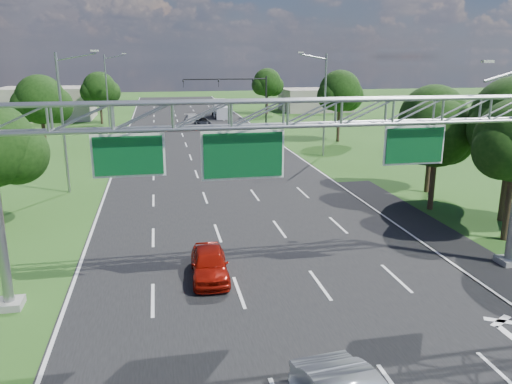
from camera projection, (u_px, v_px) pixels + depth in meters
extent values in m
plane|color=#264B16|center=(224.00, 185.00, 39.05)|extent=(220.00, 220.00, 0.00)
cube|color=black|center=(224.00, 185.00, 39.05)|extent=(18.00, 180.00, 0.02)
cube|color=black|center=(460.00, 251.00, 25.80)|extent=(3.00, 30.00, 0.02)
cube|color=gray|center=(508.00, 261.00, 24.11)|extent=(1.00, 1.00, 0.30)
cube|color=gray|center=(10.00, 304.00, 19.92)|extent=(1.00, 1.00, 0.30)
cylinder|color=gray|center=(511.00, 73.00, 21.57)|extent=(2.54, 0.12, 0.79)
cube|color=beige|center=(488.00, 61.00, 21.21)|extent=(0.50, 0.22, 0.12)
cube|color=white|center=(129.00, 156.00, 19.30)|extent=(2.80, 0.05, 1.70)
cube|color=#094921|center=(129.00, 156.00, 19.24)|extent=(2.62, 0.05, 1.52)
cube|color=white|center=(243.00, 155.00, 20.17)|extent=(3.40, 0.05, 2.00)
cube|color=#094921|center=(243.00, 155.00, 20.12)|extent=(3.22, 0.05, 1.82)
cube|color=white|center=(414.00, 145.00, 21.53)|extent=(2.80, 0.05, 1.70)
cube|color=#094921|center=(415.00, 145.00, 21.48)|extent=(2.62, 0.05, 1.52)
cylinder|color=black|center=(266.00, 100.00, 73.32)|extent=(0.24, 0.24, 7.00)
cylinder|color=black|center=(225.00, 79.00, 71.39)|extent=(12.00, 0.18, 0.18)
imported|color=black|center=(183.00, 83.00, 70.41)|extent=(0.18, 0.22, 1.10)
imported|color=black|center=(218.00, 83.00, 71.35)|extent=(0.18, 0.22, 1.10)
imported|color=black|center=(253.00, 83.00, 72.28)|extent=(0.18, 0.22, 1.10)
cylinder|color=gray|center=(63.00, 125.00, 35.59)|extent=(0.20, 0.20, 10.00)
cylinder|color=gray|center=(76.00, 57.00, 34.60)|extent=(2.78, 0.12, 0.60)
cube|color=beige|center=(95.00, 51.00, 34.74)|extent=(0.55, 0.22, 0.12)
cylinder|color=gray|center=(107.00, 92.00, 68.73)|extent=(0.20, 0.20, 10.00)
cylinder|color=gray|center=(114.00, 57.00, 67.74)|extent=(2.78, 0.12, 0.60)
cube|color=beige|center=(124.00, 54.00, 67.88)|extent=(0.55, 0.22, 0.12)
cylinder|color=gray|center=(325.00, 106.00, 49.35)|extent=(0.20, 0.20, 10.00)
cylinder|color=gray|center=(314.00, 57.00, 47.88)|extent=(2.78, 0.12, 0.60)
cube|color=beige|center=(301.00, 52.00, 47.53)|extent=(0.55, 0.22, 0.12)
cylinder|color=#2D2116|center=(508.00, 207.00, 26.88)|extent=(0.36, 0.36, 3.74)
sphere|color=black|center=(503.00, 150.00, 25.57)|extent=(3.08, 3.08, 3.08)
cylinder|color=#2D2116|center=(505.00, 187.00, 30.03)|extent=(0.36, 0.36, 4.18)
sphere|color=black|center=(499.00, 129.00, 28.60)|extent=(3.50, 3.50, 3.50)
cylinder|color=#2D2116|center=(432.00, 185.00, 32.43)|extent=(0.36, 0.36, 3.30)
sphere|color=black|center=(437.00, 133.00, 31.53)|extent=(4.40, 4.40, 4.40)
sphere|color=black|center=(448.00, 140.00, 32.26)|extent=(3.30, 3.30, 3.30)
sphere|color=black|center=(425.00, 141.00, 31.18)|extent=(3.08, 3.08, 3.08)
cylinder|color=#2D2116|center=(428.00, 169.00, 36.56)|extent=(0.36, 0.36, 3.52)
sphere|color=black|center=(433.00, 118.00, 35.59)|extent=(4.80, 4.80, 4.80)
sphere|color=black|center=(444.00, 126.00, 36.35)|extent=(3.60, 3.60, 3.60)
sphere|color=black|center=(421.00, 126.00, 35.23)|extent=(3.36, 3.36, 3.36)
sphere|color=black|center=(16.00, 153.00, 28.31)|extent=(3.60, 3.60, 3.60)
cylinder|color=#2D2116|center=(45.00, 138.00, 49.78)|extent=(0.36, 0.36, 3.74)
sphere|color=black|center=(40.00, 99.00, 48.78)|extent=(4.80, 4.80, 4.80)
sphere|color=black|center=(55.00, 105.00, 49.54)|extent=(3.60, 3.60, 3.60)
sphere|color=black|center=(28.00, 105.00, 48.42)|extent=(3.36, 3.36, 3.36)
cylinder|color=#2D2116|center=(101.00, 113.00, 74.06)|extent=(0.36, 0.36, 3.30)
sphere|color=black|center=(99.00, 88.00, 73.13)|extent=(4.80, 4.80, 4.80)
sphere|color=black|center=(108.00, 92.00, 73.89)|extent=(3.60, 3.60, 3.60)
sphere|color=black|center=(92.00, 92.00, 72.77)|extent=(3.36, 3.36, 3.36)
cylinder|color=#2D2116|center=(338.00, 125.00, 58.56)|extent=(0.36, 0.36, 3.96)
sphere|color=black|center=(340.00, 91.00, 57.53)|extent=(4.80, 4.80, 4.80)
sphere|color=black|center=(348.00, 96.00, 58.29)|extent=(3.60, 3.60, 3.60)
sphere|color=black|center=(332.00, 95.00, 57.18)|extent=(3.36, 3.36, 3.36)
cylinder|color=#2D2116|center=(267.00, 104.00, 86.65)|extent=(0.36, 0.36, 3.52)
sphere|color=black|center=(267.00, 82.00, 85.68)|extent=(4.80, 4.80, 4.80)
sphere|color=black|center=(273.00, 86.00, 86.44)|extent=(3.60, 3.60, 3.60)
sphere|color=black|center=(261.00, 85.00, 85.32)|extent=(3.36, 3.36, 3.36)
cube|color=gray|center=(47.00, 103.00, 79.74)|extent=(14.00, 10.00, 5.00)
cube|color=gray|center=(315.00, 100.00, 92.24)|extent=(12.00, 9.00, 4.00)
imported|color=#931006|center=(209.00, 264.00, 22.46)|extent=(1.79, 4.12, 1.38)
imported|color=#B9B9B9|center=(192.00, 120.00, 72.73)|extent=(2.41, 5.26, 1.49)
imported|color=black|center=(201.00, 122.00, 71.06)|extent=(2.59, 5.03, 1.36)
imported|color=black|center=(146.00, 133.00, 60.26)|extent=(2.08, 4.63, 1.55)
imported|color=silver|center=(261.00, 130.00, 62.72)|extent=(1.67, 4.54, 1.48)
cube|color=silver|center=(220.00, 108.00, 83.10)|extent=(2.53, 5.46, 2.66)
cube|color=silver|center=(223.00, 113.00, 79.71)|extent=(2.18, 2.10, 1.95)
cylinder|color=black|center=(217.00, 117.00, 79.83)|extent=(0.31, 0.89, 0.89)
cylinder|color=black|center=(229.00, 116.00, 80.20)|extent=(0.31, 0.89, 0.89)
cylinder|color=black|center=(213.00, 113.00, 84.86)|extent=(0.31, 0.89, 0.89)
cylinder|color=black|center=(224.00, 113.00, 85.23)|extent=(0.31, 0.89, 0.89)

